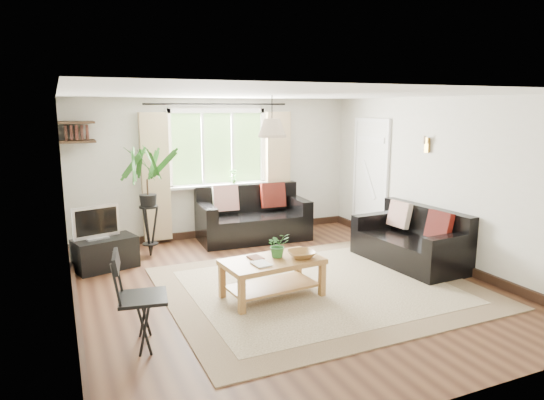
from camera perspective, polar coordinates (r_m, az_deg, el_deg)
name	(u,v)px	position (r m, az deg, el deg)	size (l,w,h in m)	color
floor	(285,286)	(6.31, 1.49, -10.04)	(5.50, 5.50, 0.00)	black
ceiling	(286,95)	(5.90, 1.61, 12.30)	(5.50, 5.50, 0.00)	white
wall_back	(218,168)	(8.53, -6.43, 3.73)	(5.00, 0.02, 2.40)	beige
wall_front	(447,255)	(3.76, 19.94, -6.09)	(5.00, 0.02, 2.40)	beige
wall_left	(66,211)	(5.43, -23.05, -1.21)	(0.02, 5.50, 2.40)	beige
wall_right	(442,181)	(7.40, 19.32, 2.09)	(0.02, 5.50, 2.40)	beige
rug	(318,287)	(6.27, 5.49, -10.12)	(3.77, 3.23, 0.02)	beige
window	(218,148)	(8.45, -6.39, 6.06)	(2.50, 0.16, 2.16)	white
door	(370,179)	(8.71, 11.47, 2.41)	(0.06, 0.96, 2.06)	silver
corner_shelf	(77,132)	(7.83, -21.98, 7.45)	(0.50, 0.50, 0.34)	black
pendant_lamp	(272,123)	(6.26, 0.00, 9.02)	(0.36, 0.36, 0.54)	beige
wall_sconce	(426,142)	(7.52, 17.63, 6.47)	(0.12, 0.12, 0.28)	beige
sofa_back	(253,215)	(8.32, -2.23, -1.73)	(1.85, 0.92, 0.87)	black
sofa_right	(409,238)	(7.30, 15.83, -4.31)	(0.83, 1.66, 0.78)	black
coffee_table	(272,279)	(5.86, 0.04, -9.23)	(1.17, 0.64, 0.48)	brown
table_plant	(278,245)	(5.83, 0.70, -5.31)	(0.27, 0.23, 0.30)	#286227
bowl	(301,254)	(5.85, 3.48, -6.38)	(0.33, 0.33, 0.08)	brown
book_a	(254,265)	(5.56, -2.13, -7.66)	(0.18, 0.24, 0.02)	silver
book_b	(250,259)	(5.78, -2.62, -6.91)	(0.15, 0.20, 0.02)	brown
tv_stand	(105,253)	(7.27, -19.01, -5.94)	(0.83, 0.47, 0.45)	black
tv	(96,222)	(7.15, -20.00, -2.42)	(0.64, 0.21, 0.49)	#A5A5AA
palm_stand	(148,202)	(7.56, -14.35, -0.22)	(0.65, 0.65, 1.68)	black
folding_chair	(143,299)	(4.82, -14.92, -11.23)	(0.49, 0.49, 0.94)	black
sill_plant	(233,176)	(8.51, -4.56, 2.83)	(0.14, 0.10, 0.27)	#2D6023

